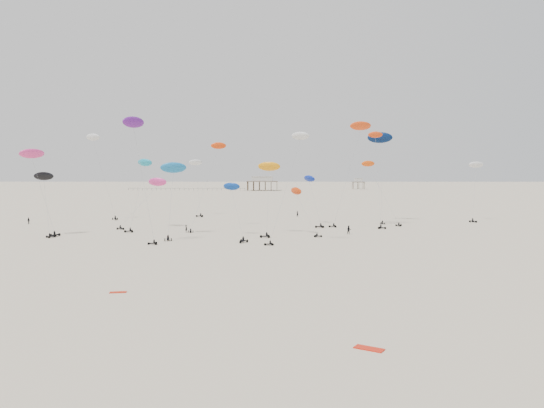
{
  "coord_description": "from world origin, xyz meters",
  "views": [
    {
      "loc": [
        1.29,
        -12.03,
        13.22
      ],
      "look_at": [
        0.0,
        88.0,
        7.0
      ],
      "focal_mm": 35.0,
      "sensor_mm": 36.0,
      "label": 1
    }
  ],
  "objects_px": {
    "pavilion_small": "(358,184)",
    "spectator_0": "(186,232)",
    "rig_4": "(475,181)",
    "pavilion_main": "(262,184)",
    "rig_0": "(212,164)",
    "rig_9": "(136,140)"
  },
  "relations": [
    {
      "from": "rig_0",
      "to": "rig_9",
      "type": "bearing_deg",
      "value": 60.1
    },
    {
      "from": "pavilion_main",
      "to": "rig_4",
      "type": "bearing_deg",
      "value": -73.92
    },
    {
      "from": "rig_0",
      "to": "rig_4",
      "type": "bearing_deg",
      "value": -173.42
    },
    {
      "from": "pavilion_main",
      "to": "spectator_0",
      "type": "relative_size",
      "value": 10.94
    },
    {
      "from": "rig_0",
      "to": "spectator_0",
      "type": "relative_size",
      "value": 12.2
    },
    {
      "from": "rig_9",
      "to": "spectator_0",
      "type": "bearing_deg",
      "value": -31.64
    },
    {
      "from": "pavilion_small",
      "to": "rig_4",
      "type": "bearing_deg",
      "value": -91.48
    },
    {
      "from": "rig_4",
      "to": "pavilion_small",
      "type": "bearing_deg",
      "value": -123.36
    },
    {
      "from": "pavilion_main",
      "to": "rig_4",
      "type": "relative_size",
      "value": 1.29
    },
    {
      "from": "pavilion_small",
      "to": "spectator_0",
      "type": "height_order",
      "value": "pavilion_small"
    },
    {
      "from": "rig_9",
      "to": "spectator_0",
      "type": "relative_size",
      "value": 12.19
    },
    {
      "from": "rig_4",
      "to": "spectator_0",
      "type": "bearing_deg",
      "value": -10.91
    },
    {
      "from": "pavilion_main",
      "to": "spectator_0",
      "type": "xyz_separation_m",
      "value": [
        -8.76,
        -248.21,
        -4.22
      ]
    },
    {
      "from": "rig_9",
      "to": "spectator_0",
      "type": "height_order",
      "value": "rig_9"
    },
    {
      "from": "pavilion_small",
      "to": "rig_9",
      "type": "bearing_deg",
      "value": -106.08
    },
    {
      "from": "pavilion_small",
      "to": "rig_0",
      "type": "height_order",
      "value": "rig_0"
    },
    {
      "from": "rig_0",
      "to": "spectator_0",
      "type": "height_order",
      "value": "rig_0"
    },
    {
      "from": "pavilion_small",
      "to": "rig_9",
      "type": "xyz_separation_m",
      "value": [
        -84.93,
        -294.58,
        15.53
      ]
    },
    {
      "from": "pavilion_small",
      "to": "spectator_0",
      "type": "xyz_separation_m",
      "value": [
        -78.76,
        -278.21,
        -3.49
      ]
    },
    {
      "from": "pavilion_small",
      "to": "pavilion_main",
      "type": "bearing_deg",
      "value": -156.8
    },
    {
      "from": "pavilion_small",
      "to": "rig_0",
      "type": "distance_m",
      "value": 278.4
    },
    {
      "from": "pavilion_main",
      "to": "rig_0",
      "type": "xyz_separation_m",
      "value": [
        -4.25,
        -238.07,
        10.66
      ]
    }
  ]
}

